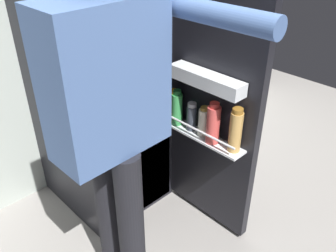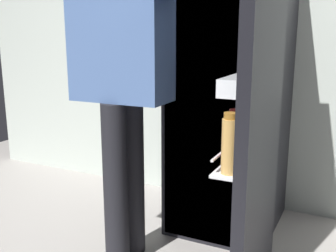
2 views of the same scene
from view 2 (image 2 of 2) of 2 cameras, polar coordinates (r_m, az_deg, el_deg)
The scene contains 3 objects.
kitchen_wall at distance 2.71m, azimuth 11.81°, elevation 15.79°, with size 4.40×0.10×2.57m, color beige.
refrigerator at distance 2.31m, azimuth 9.18°, elevation 4.78°, with size 0.63×1.23×1.64m.
person at distance 1.92m, azimuth -6.34°, elevation 8.77°, with size 0.56×0.77×1.67m.
Camera 2 is at (0.68, -1.66, 1.15)m, focal length 43.18 mm.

